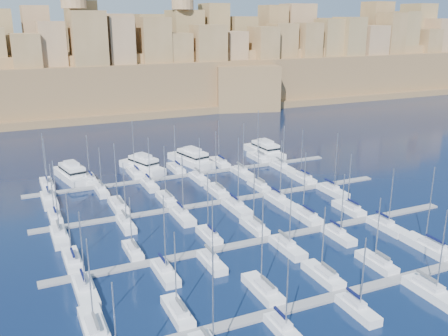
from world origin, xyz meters
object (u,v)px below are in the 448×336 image
motor_yacht_a (72,173)px  motor_yacht_d (264,150)px  sailboat_2 (263,289)px  motor_yacht_b (143,165)px  sailboat_4 (377,263)px  motor_yacht_c (192,158)px  sailboat_0 (95,328)px

motor_yacht_a → motor_yacht_d: 57.32m
sailboat_2 → motor_yacht_b: 69.58m
sailboat_2 → sailboat_4: size_ratio=1.28×
motor_yacht_a → motor_yacht_c: same height
sailboat_0 → motor_yacht_a: (6.98, 69.31, 0.97)m
sailboat_0 → motor_yacht_d: (64.30, 69.76, 0.97)m
sailboat_2 → motor_yacht_c: size_ratio=0.88×
sailboat_0 → motor_yacht_d: 94.88m
sailboat_0 → sailboat_2: size_ratio=0.86×
sailboat_0 → sailboat_2: 25.31m
sailboat_4 → motor_yacht_a: bearing=119.8°
motor_yacht_a → motor_yacht_c: 33.54m
motor_yacht_a → sailboat_2: bearing=-75.3°
sailboat_4 → motor_yacht_d: 72.66m
sailboat_0 → motor_yacht_c: sailboat_0 is taller
sailboat_0 → sailboat_4: sailboat_0 is taller
sailboat_2 → motor_yacht_c: (15.20, 70.40, 0.96)m
sailboat_4 → motor_yacht_d: sailboat_4 is taller
motor_yacht_c → motor_yacht_d: (23.79, -0.20, 0.00)m
sailboat_4 → sailboat_2: bearing=179.0°
sailboat_0 → motor_yacht_a: bearing=84.3°
sailboat_0 → sailboat_4: size_ratio=1.11×
motor_yacht_a → motor_yacht_b: same height
motor_yacht_b → motor_yacht_c: (14.67, 0.82, 0.00)m
motor_yacht_b → motor_yacht_c: same height
sailboat_2 → sailboat_4: 21.81m
motor_yacht_b → motor_yacht_d: (38.45, 0.63, 0.00)m
sailboat_0 → motor_yacht_c: bearing=59.9°
sailboat_2 → motor_yacht_d: sailboat_2 is taller
motor_yacht_c → motor_yacht_d: bearing=-0.5°
sailboat_4 → motor_yacht_a: sailboat_4 is taller
sailboat_2 → motor_yacht_a: bearing=104.7°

